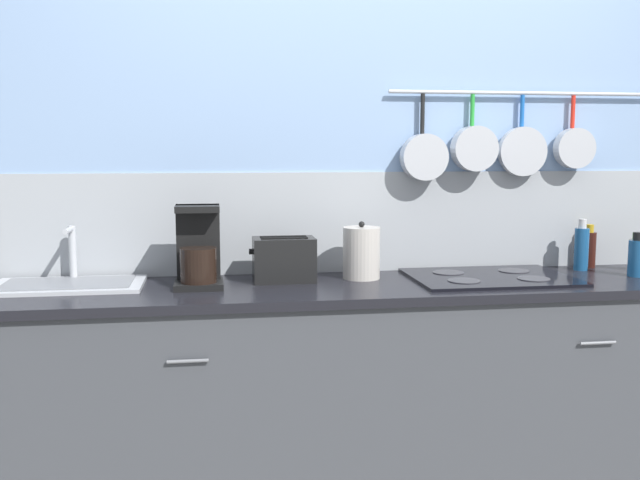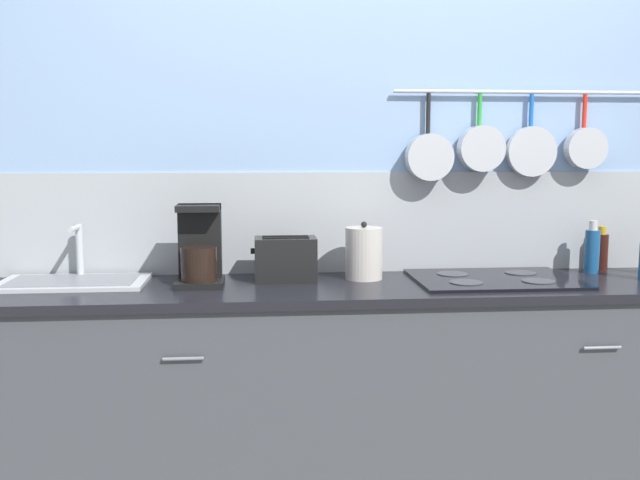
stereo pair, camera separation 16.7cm
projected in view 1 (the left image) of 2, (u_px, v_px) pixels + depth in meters
wall_back at (368, 190)px, 3.04m from camera, size 7.20×0.16×2.60m
cabinet_base at (383, 402)px, 2.84m from camera, size 3.00×0.54×0.89m
countertop at (384, 288)px, 2.78m from camera, size 3.04×0.56×0.03m
sink_basin at (68, 283)px, 2.69m from camera, size 0.56×0.32×0.22m
coffee_maker at (198, 253)px, 2.70m from camera, size 0.18×0.19×0.31m
toaster at (284, 259)px, 2.81m from camera, size 0.26×0.15×0.18m
kettle at (361, 253)px, 2.87m from camera, size 0.15×0.15×0.23m
cooktop at (490, 277)px, 2.87m from camera, size 0.64×0.47×0.01m
bottle_hot_sauce at (581, 248)px, 3.07m from camera, size 0.06×0.06×0.22m
bottle_olive_oil at (589, 248)px, 3.14m from camera, size 0.06×0.06×0.19m
bottle_vinegar at (637, 257)px, 2.92m from camera, size 0.07×0.07×0.18m
bottle_sesame_oil at (636, 254)px, 3.06m from camera, size 0.06×0.06×0.17m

